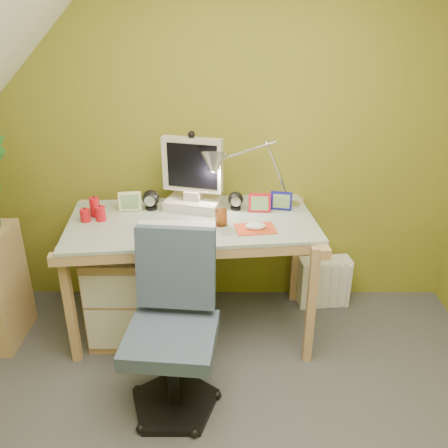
{
  "coord_description": "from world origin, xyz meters",
  "views": [
    {
      "loc": [
        0.01,
        -1.46,
        1.99
      ],
      "look_at": [
        0.0,
        1.0,
        0.85
      ],
      "focal_mm": 38.0,
      "sensor_mm": 36.0,
      "label": 1
    }
  ],
  "objects_px": {
    "monitor": "(192,166)",
    "radiator": "(324,282)",
    "desk_lamp": "(265,159)",
    "task_chair": "(171,337)",
    "desk": "(194,275)"
  },
  "relations": [
    {
      "from": "monitor",
      "to": "radiator",
      "type": "xyz_separation_m",
      "value": [
        0.91,
        0.1,
        -0.9
      ]
    },
    {
      "from": "desk_lamp",
      "to": "monitor",
      "type": "bearing_deg",
      "value": -165.55
    },
    {
      "from": "monitor",
      "to": "task_chair",
      "type": "xyz_separation_m",
      "value": [
        -0.07,
        -0.89,
        -0.61
      ]
    },
    {
      "from": "monitor",
      "to": "task_chair",
      "type": "bearing_deg",
      "value": -79.88
    },
    {
      "from": "monitor",
      "to": "radiator",
      "type": "bearing_deg",
      "value": 20.89
    },
    {
      "from": "task_chair",
      "to": "radiator",
      "type": "relative_size",
      "value": 2.58
    },
    {
      "from": "monitor",
      "to": "task_chair",
      "type": "distance_m",
      "value": 1.08
    },
    {
      "from": "desk",
      "to": "radiator",
      "type": "relative_size",
      "value": 4.14
    },
    {
      "from": "monitor",
      "to": "desk_lamp",
      "type": "height_order",
      "value": "desk_lamp"
    },
    {
      "from": "task_chair",
      "to": "radiator",
      "type": "height_order",
      "value": "task_chair"
    },
    {
      "from": "desk_lamp",
      "to": "task_chair",
      "type": "xyz_separation_m",
      "value": [
        -0.52,
        -0.89,
        -0.66
      ]
    },
    {
      "from": "desk_lamp",
      "to": "task_chair",
      "type": "bearing_deg",
      "value": -105.9
    },
    {
      "from": "desk",
      "to": "desk_lamp",
      "type": "height_order",
      "value": "desk_lamp"
    },
    {
      "from": "desk",
      "to": "monitor",
      "type": "relative_size",
      "value": 2.66
    },
    {
      "from": "desk_lamp",
      "to": "desk",
      "type": "bearing_deg",
      "value": -143.75
    }
  ]
}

